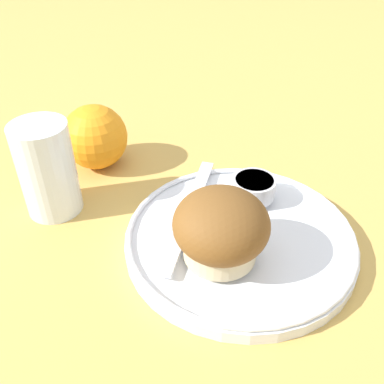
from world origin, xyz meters
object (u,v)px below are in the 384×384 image
orange_fruit (95,137)px  juice_glass (47,169)px  butter_knife (187,212)px  muffin (221,229)px

orange_fruit → juice_glass: (-0.10, -0.03, 0.01)m
butter_knife → juice_glass: juice_glass is taller
orange_fruit → juice_glass: bearing=-165.4°
muffin → orange_fruit: muffin is taller
muffin → butter_knife: size_ratio=0.49×
muffin → orange_fruit: (0.07, 0.24, -0.01)m
orange_fruit → juice_glass: juice_glass is taller
muffin → butter_knife: 0.08m
muffin → orange_fruit: 0.25m
butter_knife → juice_glass: 0.17m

